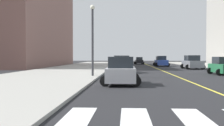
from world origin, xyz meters
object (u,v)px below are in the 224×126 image
at_px(car_white_seventh, 122,65).
at_px(street_lamp, 93,33).
at_px(car_black_fifth, 139,61).
at_px(car_red_fourth, 124,62).
at_px(car_gray_nearest, 192,63).
at_px(car_blue_second, 161,61).
at_px(car_green_sixth, 224,66).
at_px(car_silver_third, 121,71).

xyz_separation_m(car_white_seventh, street_lamp, (-2.56, -7.08, 3.06)).
bearing_deg(car_black_fifth, street_lamp, -100.73).
bearing_deg(car_red_fourth, car_gray_nearest, -32.06).
relative_size(car_black_fifth, car_white_seventh, 0.87).
relative_size(car_blue_second, car_white_seventh, 1.00).
distance_m(car_black_fifth, car_green_sixth, 36.21).
height_order(car_blue_second, car_red_fourth, car_blue_second).
height_order(car_silver_third, car_green_sixth, car_silver_third).
height_order(car_gray_nearest, car_white_seventh, car_gray_nearest).
height_order(car_gray_nearest, car_silver_third, car_gray_nearest).
distance_m(car_gray_nearest, car_red_fourth, 11.94).
bearing_deg(car_green_sixth, street_lamp, 15.45).
relative_size(car_blue_second, car_green_sixth, 1.06).
bearing_deg(car_green_sixth, car_gray_nearest, -91.15).
relative_size(car_gray_nearest, car_green_sixth, 1.11).
height_order(car_black_fifth, street_lamp, street_lamp).
xyz_separation_m(car_gray_nearest, street_lamp, (-12.96, -16.36, 3.03)).
xyz_separation_m(car_red_fourth, car_green_sixth, (10.49, -18.26, -0.05)).
relative_size(car_gray_nearest, car_white_seventh, 1.04).
bearing_deg(car_blue_second, car_black_fifth, -75.41).
xyz_separation_m(car_gray_nearest, car_silver_third, (-10.27, -22.23, -0.08)).
bearing_deg(street_lamp, car_silver_third, -65.39).
bearing_deg(car_green_sixth, car_silver_third, 41.75).
bearing_deg(car_gray_nearest, car_white_seventh, 39.09).
distance_m(car_gray_nearest, car_black_fifth, 24.27).
xyz_separation_m(car_silver_third, street_lamp, (-2.69, 5.87, 3.11)).
height_order(car_silver_third, street_lamp, street_lamp).
distance_m(car_blue_second, car_silver_third, 33.67).
xyz_separation_m(car_black_fifth, car_green_sixth, (7.02, -35.52, 0.07)).
distance_m(car_blue_second, car_red_fourth, 8.47).
distance_m(car_gray_nearest, car_blue_second, 11.18).
bearing_deg(street_lamp, car_blue_second, 70.25).
distance_m(car_gray_nearest, car_silver_third, 24.49).
height_order(car_gray_nearest, car_blue_second, car_gray_nearest).
bearing_deg(car_silver_third, car_red_fourth, 90.32).
height_order(car_blue_second, car_black_fifth, car_blue_second).
distance_m(car_green_sixth, street_lamp, 14.12).
distance_m(car_red_fourth, car_white_seventh, 15.30).
bearing_deg(car_green_sixth, car_red_fourth, -62.11).
bearing_deg(car_silver_third, car_blue_second, 78.19).
height_order(car_silver_third, car_red_fourth, car_red_fourth).
distance_m(car_blue_second, car_white_seventh, 21.21).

